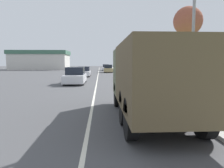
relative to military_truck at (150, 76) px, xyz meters
name	(u,v)px	position (x,y,z in m)	size (l,w,h in m)	color
ground_plane	(98,76)	(-2.23, 26.87, -1.59)	(180.00, 180.00, 0.00)	#4C4C4F
lane_centre_stripe	(98,76)	(-2.23, 26.87, -1.59)	(0.12, 120.00, 0.00)	silver
sidewalk_right	(126,75)	(2.27, 26.87, -1.53)	(1.80, 120.00, 0.12)	beige
grass_strip_right	(153,75)	(6.67, 26.87, -1.58)	(7.00, 120.00, 0.02)	#6B9347
military_truck	(150,76)	(0.00, 0.00, 0.00)	(2.34, 6.90, 2.73)	#545B3D
car_nearest_ahead	(75,76)	(-4.31, 13.72, -0.86)	(1.91, 4.84, 1.63)	silver
car_second_ahead	(84,72)	(-4.27, 24.60, -0.92)	(1.79, 4.20, 1.49)	silver
car_third_ahead	(108,69)	(-0.25, 37.27, -0.86)	(1.80, 3.97, 1.62)	tan
car_fourth_ahead	(106,68)	(-0.43, 49.33, -0.88)	(1.77, 4.69, 1.59)	silver
lamp_post	(190,6)	(2.33, 2.29, 3.12)	(1.69, 0.24, 7.81)	gray
tree_mid_right	(188,22)	(7.19, 14.64, 4.69)	(2.97, 2.97, 7.80)	brown
building_distant	(41,60)	(-19.34, 57.23, 1.16)	(16.22, 10.31, 5.42)	beige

